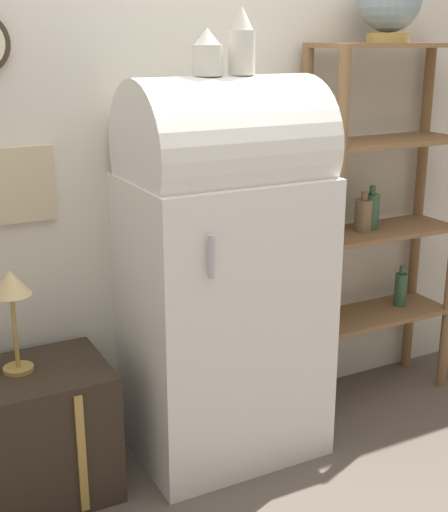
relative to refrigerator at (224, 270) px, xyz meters
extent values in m
plane|color=#60564C|center=(0.00, -0.27, -0.79)|extent=(12.00, 12.00, 0.00)
cube|color=silver|center=(0.00, 0.30, 0.56)|extent=(7.00, 0.05, 2.70)
cube|color=white|center=(0.00, 0.00, -0.21)|extent=(0.75, 0.55, 1.17)
cylinder|color=white|center=(0.00, 0.00, 0.49)|extent=(0.73, 0.52, 0.52)
cylinder|color=#B7B7BC|center=(-0.21, -0.30, 0.17)|extent=(0.02, 0.02, 0.15)
cube|color=#33281E|center=(-0.87, 0.03, -0.53)|extent=(0.73, 0.42, 0.52)
cube|color=#AD8942|center=(-0.67, -0.19, -0.53)|extent=(0.03, 0.01, 0.46)
cylinder|color=olive|center=(0.53, -0.03, 0.04)|extent=(0.05, 0.05, 1.66)
cylinder|color=olive|center=(0.53, 0.23, 0.04)|extent=(0.05, 0.05, 1.66)
cylinder|color=olive|center=(1.22, 0.23, 0.04)|extent=(0.05, 0.05, 1.66)
cube|color=olive|center=(0.87, 0.10, -0.39)|extent=(0.72, 0.29, 0.02)
cube|color=olive|center=(0.87, 0.10, 0.03)|extent=(0.72, 0.29, 0.02)
cube|color=olive|center=(0.87, 0.10, 0.44)|extent=(0.72, 0.29, 0.02)
cube|color=olive|center=(0.87, 0.10, 0.86)|extent=(0.72, 0.29, 0.02)
cylinder|color=#7F6647|center=(0.78, 0.11, 0.11)|extent=(0.08, 0.08, 0.15)
cylinder|color=#7F6647|center=(0.78, 0.11, 0.20)|extent=(0.03, 0.03, 0.04)
cylinder|color=#335B3D|center=(0.83, 0.12, 0.12)|extent=(0.07, 0.07, 0.16)
cylinder|color=#335B3D|center=(0.83, 0.12, 0.22)|extent=(0.03, 0.03, 0.04)
cylinder|color=#335B3D|center=(1.04, 0.12, -0.30)|extent=(0.06, 0.06, 0.16)
cylinder|color=#335B3D|center=(1.04, 0.12, -0.19)|extent=(0.02, 0.02, 0.04)
cylinder|color=#AD8942|center=(0.83, 0.09, 0.89)|extent=(0.18, 0.18, 0.04)
cylinder|color=beige|center=(-0.07, 0.00, 0.81)|extent=(0.11, 0.11, 0.11)
cone|color=beige|center=(-0.07, 0.00, 0.89)|extent=(0.09, 0.09, 0.06)
cylinder|color=beige|center=(0.07, 0.00, 0.83)|extent=(0.10, 0.10, 0.16)
cone|color=beige|center=(0.07, 0.00, 0.96)|extent=(0.09, 0.09, 0.09)
cylinder|color=#AD8942|center=(-0.82, 0.05, -0.27)|extent=(0.11, 0.11, 0.02)
cylinder|color=#AD8942|center=(-0.82, 0.05, -0.12)|extent=(0.02, 0.02, 0.28)
cone|color=#DBC184|center=(-0.82, 0.05, 0.07)|extent=(0.14, 0.14, 0.09)
camera|label=1|loc=(-1.25, -2.38, 0.90)|focal=50.00mm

